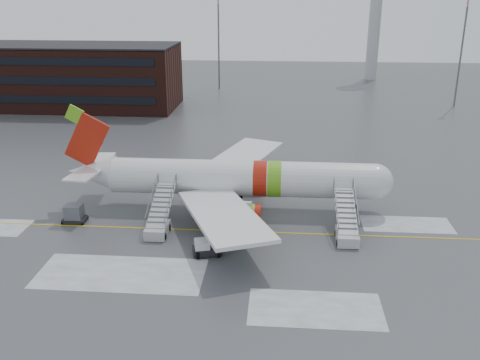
# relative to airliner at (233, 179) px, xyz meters

# --- Properties ---
(ground) EXTENTS (260.00, 260.00, 0.00)m
(ground) POSITION_rel_airliner_xyz_m (-2.05, -4.85, -3.42)
(ground) COLOR #494C4F
(ground) RESTS_ON ground
(airliner) EXTENTS (35.03, 32.97, 11.18)m
(airliner) POSITION_rel_airliner_xyz_m (0.00, 0.00, 0.00)
(airliner) COLOR white
(airliner) RESTS_ON ground
(airstair_fwd) EXTENTS (2.05, 7.70, 3.48)m
(airstair_fwd) POSITION_rel_airliner_xyz_m (11.48, -6.54, -2.35)
(airstair_fwd) COLOR #B6B9BE
(airstair_fwd) RESTS_ON ground
(airstair_aft) EXTENTS (2.05, 7.70, 3.48)m
(airstair_aft) POSITION_rel_airliner_xyz_m (-6.64, -6.54, -2.35)
(airstair_aft) COLOR #A8AAAF
(airstair_aft) RESTS_ON ground
(pushback_tug) EXTENTS (2.86, 2.42, 1.48)m
(pushback_tug) POSITION_rel_airliner_xyz_m (-1.43, -10.98, -2.76)
(pushback_tug) COLOR black
(pushback_tug) RESTS_ON ground
(uld_container) EXTENTS (2.33, 1.78, 1.88)m
(uld_container) POSITION_rel_airliner_xyz_m (-15.79, -4.90, -2.54)
(uld_container) COLOR black
(uld_container) RESTS_ON ground
(terminal_building) EXTENTS (62.00, 16.11, 12.30)m
(terminal_building) POSITION_rel_airliner_xyz_m (-47.05, 50.13, 2.78)
(terminal_building) COLOR #3F1E16
(terminal_building) RESTS_ON ground
(control_tower) EXTENTS (6.40, 6.40, 30.00)m
(control_tower) POSITION_rel_airliner_xyz_m (27.95, 90.15, 15.33)
(control_tower) COLOR #B2B5BA
(control_tower) RESTS_ON ground
(light_mast_far_ne) EXTENTS (1.20, 1.20, 24.25)m
(light_mast_far_ne) POSITION_rel_airliner_xyz_m (39.95, 57.15, 10.42)
(light_mast_far_ne) COLOR #595B60
(light_mast_far_ne) RESTS_ON ground
(light_mast_far_n) EXTENTS (1.20, 1.20, 24.25)m
(light_mast_far_n) POSITION_rel_airliner_xyz_m (-10.05, 73.15, 10.42)
(light_mast_far_n) COLOR #595B60
(light_mast_far_n) RESTS_ON ground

